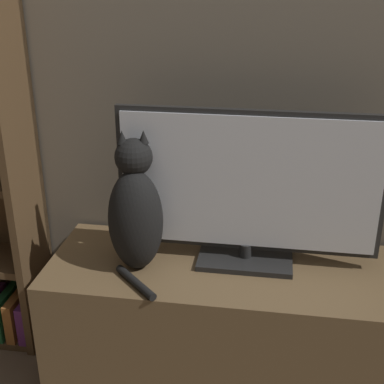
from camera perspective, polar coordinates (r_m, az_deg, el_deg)
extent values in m
cube|color=#756B5B|center=(1.99, 9.46, 16.72)|extent=(4.80, 0.05, 2.60)
cube|color=brown|center=(2.10, 7.50, -14.02)|extent=(1.60, 0.50, 0.50)
cube|color=black|center=(2.01, 5.69, -7.07)|extent=(0.34, 0.21, 0.02)
cylinder|color=black|center=(1.99, 5.74, -6.18)|extent=(0.04, 0.04, 0.05)
cube|color=black|center=(1.88, 6.07, 1.05)|extent=(0.94, 0.02, 0.52)
cube|color=white|center=(1.86, 6.05, 0.89)|extent=(0.90, 0.01, 0.48)
ellipsoid|color=black|center=(1.88, -6.02, -3.05)|extent=(0.22, 0.21, 0.38)
ellipsoid|color=silver|center=(1.95, -5.88, -2.72)|extent=(0.12, 0.08, 0.21)
sphere|color=black|center=(1.83, -6.25, 3.72)|extent=(0.15, 0.15, 0.13)
cone|color=black|center=(1.81, -7.49, 5.84)|extent=(0.04, 0.04, 0.04)
cone|color=black|center=(1.80, -5.20, 5.89)|extent=(0.04, 0.04, 0.04)
cylinder|color=black|center=(1.86, -6.04, -9.55)|extent=(0.18, 0.18, 0.03)
cube|color=brown|center=(2.12, -18.06, 5.37)|extent=(0.03, 0.28, 1.81)
cube|color=#236B38|center=(2.51, -19.07, -11.93)|extent=(0.03, 0.21, 0.18)
cube|color=#AD662D|center=(2.48, -18.02, -12.20)|extent=(0.04, 0.20, 0.18)
cube|color=#6B2D75|center=(2.46, -16.59, -12.52)|extent=(0.06, 0.19, 0.18)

